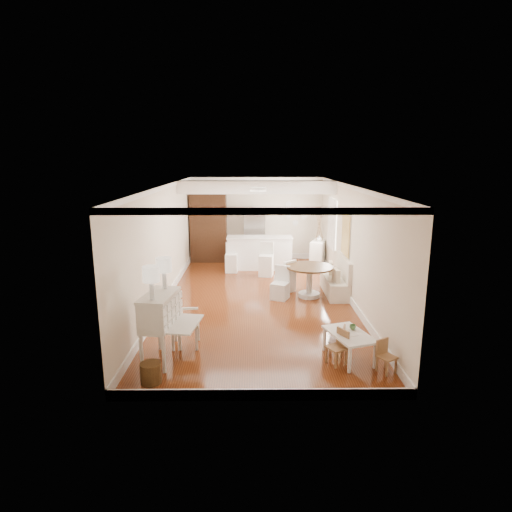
{
  "coord_description": "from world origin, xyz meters",
  "views": [
    {
      "loc": [
        -0.13,
        -10.06,
        3.43
      ],
      "look_at": [
        -0.04,
        0.3,
        1.05
      ],
      "focal_mm": 30.0,
      "sensor_mm": 36.0,
      "label": 1
    }
  ],
  "objects_px": {
    "slip_chair_near": "(280,283)",
    "sideboard": "(318,253)",
    "kids_chair_a": "(337,347)",
    "pantry_cabinet": "(209,227)",
    "kids_chair_c": "(387,356)",
    "bar_stool_left": "(231,258)",
    "wicker_basket": "(151,373)",
    "slip_chair_far": "(285,275)",
    "bar_stool_right": "(266,259)",
    "fridge": "(265,235)",
    "kids_chair_b": "(337,340)",
    "breakfast_counter": "(260,253)",
    "secretary_bureau": "(161,327)",
    "gustavian_armchair": "(185,321)",
    "kids_table": "(349,346)",
    "dining_table": "(309,282)"
  },
  "relations": [
    {
      "from": "kids_table",
      "to": "slip_chair_far",
      "type": "height_order",
      "value": "slip_chair_far"
    },
    {
      "from": "pantry_cabinet",
      "to": "fridge",
      "type": "xyz_separation_m",
      "value": [
        1.9,
        -0.03,
        -0.25
      ]
    },
    {
      "from": "kids_chair_a",
      "to": "bar_stool_right",
      "type": "relative_size",
      "value": 0.62
    },
    {
      "from": "pantry_cabinet",
      "to": "bar_stool_right",
      "type": "bearing_deg",
      "value": -46.04
    },
    {
      "from": "pantry_cabinet",
      "to": "slip_chair_far",
      "type": "bearing_deg",
      "value": -55.98
    },
    {
      "from": "slip_chair_near",
      "to": "slip_chair_far",
      "type": "height_order",
      "value": "slip_chair_far"
    },
    {
      "from": "kids_chair_c",
      "to": "kids_table",
      "type": "bearing_deg",
      "value": 106.23
    },
    {
      "from": "wicker_basket",
      "to": "pantry_cabinet",
      "type": "height_order",
      "value": "pantry_cabinet"
    },
    {
      "from": "kids_chair_a",
      "to": "fridge",
      "type": "bearing_deg",
      "value": 157.79
    },
    {
      "from": "gustavian_armchair",
      "to": "kids_table",
      "type": "xyz_separation_m",
      "value": [
        2.92,
        -0.59,
        -0.24
      ]
    },
    {
      "from": "fridge",
      "to": "sideboard",
      "type": "distance_m",
      "value": 1.93
    },
    {
      "from": "slip_chair_near",
      "to": "sideboard",
      "type": "bearing_deg",
      "value": 89.32
    },
    {
      "from": "bar_stool_left",
      "to": "kids_chair_c",
      "type": "bearing_deg",
      "value": -63.21
    },
    {
      "from": "kids_table",
      "to": "fridge",
      "type": "xyz_separation_m",
      "value": [
        -1.24,
        7.35,
        0.66
      ]
    },
    {
      "from": "slip_chair_far",
      "to": "bar_stool_right",
      "type": "xyz_separation_m",
      "value": [
        -0.45,
        1.5,
        0.07
      ]
    },
    {
      "from": "gustavian_armchair",
      "to": "slip_chair_far",
      "type": "distance_m",
      "value": 3.95
    },
    {
      "from": "kids_chair_b",
      "to": "kids_chair_c",
      "type": "distance_m",
      "value": 0.95
    },
    {
      "from": "kids_table",
      "to": "slip_chair_near",
      "type": "relative_size",
      "value": 1.17
    },
    {
      "from": "breakfast_counter",
      "to": "bar_stool_right",
      "type": "relative_size",
      "value": 2.05
    },
    {
      "from": "kids_chair_a",
      "to": "kids_chair_b",
      "type": "xyz_separation_m",
      "value": [
        0.07,
        0.35,
        -0.03
      ]
    },
    {
      "from": "fridge",
      "to": "sideboard",
      "type": "height_order",
      "value": "fridge"
    },
    {
      "from": "slip_chair_far",
      "to": "breakfast_counter",
      "type": "distance_m",
      "value": 2.45
    },
    {
      "from": "gustavian_armchair",
      "to": "pantry_cabinet",
      "type": "height_order",
      "value": "pantry_cabinet"
    },
    {
      "from": "breakfast_counter",
      "to": "pantry_cabinet",
      "type": "distance_m",
      "value": 2.11
    },
    {
      "from": "slip_chair_near",
      "to": "bar_stool_left",
      "type": "bearing_deg",
      "value": 140.21
    },
    {
      "from": "kids_chair_c",
      "to": "bar_stool_left",
      "type": "height_order",
      "value": "bar_stool_left"
    },
    {
      "from": "breakfast_counter",
      "to": "bar_stool_left",
      "type": "xyz_separation_m",
      "value": [
        -0.87,
        -0.42,
        -0.07
      ]
    },
    {
      "from": "kids_table",
      "to": "bar_stool_right",
      "type": "xyz_separation_m",
      "value": [
        -1.26,
        5.43,
        0.26
      ]
    },
    {
      "from": "gustavian_armchair",
      "to": "wicker_basket",
      "type": "distance_m",
      "value": 1.44
    },
    {
      "from": "slip_chair_near",
      "to": "pantry_cabinet",
      "type": "distance_m",
      "value": 4.68
    },
    {
      "from": "kids_chair_a",
      "to": "pantry_cabinet",
      "type": "relative_size",
      "value": 0.27
    },
    {
      "from": "wicker_basket",
      "to": "slip_chair_far",
      "type": "distance_m",
      "value": 5.3
    },
    {
      "from": "slip_chair_far",
      "to": "breakfast_counter",
      "type": "bearing_deg",
      "value": -115.22
    },
    {
      "from": "secretary_bureau",
      "to": "dining_table",
      "type": "relative_size",
      "value": 1.03
    },
    {
      "from": "kids_chair_b",
      "to": "bar_stool_right",
      "type": "bearing_deg",
      "value": -149.85
    },
    {
      "from": "kids_chair_a",
      "to": "kids_chair_b",
      "type": "distance_m",
      "value": 0.36
    },
    {
      "from": "bar_stool_left",
      "to": "dining_table",
      "type": "bearing_deg",
      "value": -46.77
    },
    {
      "from": "gustavian_armchair",
      "to": "slip_chair_far",
      "type": "xyz_separation_m",
      "value": [
        2.1,
        3.34,
        -0.05
      ]
    },
    {
      "from": "fridge",
      "to": "gustavian_armchair",
      "type": "bearing_deg",
      "value": -103.92
    },
    {
      "from": "breakfast_counter",
      "to": "gustavian_armchair",
      "type": "bearing_deg",
      "value": -104.49
    },
    {
      "from": "kids_chair_b",
      "to": "bar_stool_right",
      "type": "distance_m",
      "value": 5.37
    },
    {
      "from": "secretary_bureau",
      "to": "sideboard",
      "type": "distance_m",
      "value": 7.56
    },
    {
      "from": "wicker_basket",
      "to": "slip_chair_far",
      "type": "bearing_deg",
      "value": 62.52
    },
    {
      "from": "pantry_cabinet",
      "to": "secretary_bureau",
      "type": "bearing_deg",
      "value": -90.78
    },
    {
      "from": "breakfast_counter",
      "to": "bar_stool_right",
      "type": "bearing_deg",
      "value": -78.46
    },
    {
      "from": "wicker_basket",
      "to": "kids_chair_b",
      "type": "xyz_separation_m",
      "value": [
        3.08,
        0.95,
        0.11
      ]
    },
    {
      "from": "kids_chair_c",
      "to": "pantry_cabinet",
      "type": "height_order",
      "value": "pantry_cabinet"
    },
    {
      "from": "wicker_basket",
      "to": "bar_stool_left",
      "type": "distance_m",
      "value": 6.72
    },
    {
      "from": "kids_chair_a",
      "to": "pantry_cabinet",
      "type": "xyz_separation_m",
      "value": [
        -2.9,
        7.55,
        0.84
      ]
    },
    {
      "from": "pantry_cabinet",
      "to": "fridge",
      "type": "height_order",
      "value": "pantry_cabinet"
    }
  ]
}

